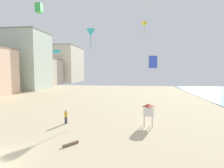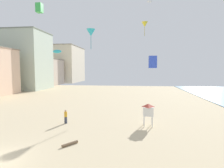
{
  "view_description": "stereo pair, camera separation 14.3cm",
  "coord_description": "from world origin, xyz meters",
  "px_view_note": "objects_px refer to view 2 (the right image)",
  "views": [
    {
      "loc": [
        9.66,
        -11.0,
        6.45
      ],
      "look_at": [
        6.65,
        15.61,
        4.28
      ],
      "focal_mm": 29.17,
      "sensor_mm": 36.0,
      "label": 1
    },
    {
      "loc": [
        9.8,
        -10.99,
        6.45
      ],
      "look_at": [
        6.65,
        15.61,
        4.28
      ],
      "focal_mm": 29.17,
      "sensor_mm": 36.0,
      "label": 2
    }
  ],
  "objects_px": {
    "kite_cyan_delta": "(91,33)",
    "kite_green_box": "(39,8)",
    "kite_blue_box": "(153,62)",
    "kite_cyan_parafoil": "(57,51)",
    "lifeguard_stand": "(148,110)",
    "driftwood_log": "(70,144)",
    "kite_flyer": "(66,116)",
    "kite_white_parafoil": "(150,1)",
    "kite_yellow_delta": "(145,24)"
  },
  "relations": [
    {
      "from": "kite_cyan_delta",
      "to": "kite_cyan_parafoil",
      "type": "distance_m",
      "value": 20.32
    },
    {
      "from": "driftwood_log",
      "to": "kite_green_box",
      "type": "height_order",
      "value": "kite_green_box"
    },
    {
      "from": "kite_yellow_delta",
      "to": "kite_blue_box",
      "type": "height_order",
      "value": "kite_yellow_delta"
    },
    {
      "from": "lifeguard_stand",
      "to": "kite_blue_box",
      "type": "distance_m",
      "value": 5.88
    },
    {
      "from": "kite_cyan_delta",
      "to": "kite_green_box",
      "type": "relative_size",
      "value": 2.14
    },
    {
      "from": "driftwood_log",
      "to": "kite_cyan_delta",
      "type": "relative_size",
      "value": 0.43
    },
    {
      "from": "kite_cyan_delta",
      "to": "kite_green_box",
      "type": "bearing_deg",
      "value": 179.42
    },
    {
      "from": "kite_flyer",
      "to": "kite_cyan_delta",
      "type": "bearing_deg",
      "value": 131.88
    },
    {
      "from": "kite_blue_box",
      "to": "kite_cyan_delta",
      "type": "bearing_deg",
      "value": 136.65
    },
    {
      "from": "kite_yellow_delta",
      "to": "kite_green_box",
      "type": "bearing_deg",
      "value": -148.06
    },
    {
      "from": "lifeguard_stand",
      "to": "kite_white_parafoil",
      "type": "xyz_separation_m",
      "value": [
        1.82,
        23.05,
        20.2
      ]
    },
    {
      "from": "kite_blue_box",
      "to": "kite_green_box",
      "type": "bearing_deg",
      "value": 154.11
    },
    {
      "from": "kite_yellow_delta",
      "to": "kite_blue_box",
      "type": "xyz_separation_m",
      "value": [
        -0.19,
        -21.59,
        -9.63
      ]
    },
    {
      "from": "kite_green_box",
      "to": "kite_cyan_parafoil",
      "type": "xyz_separation_m",
      "value": [
        -3.49,
        15.44,
        -6.26
      ]
    },
    {
      "from": "driftwood_log",
      "to": "kite_white_parafoil",
      "type": "height_order",
      "value": "kite_white_parafoil"
    },
    {
      "from": "kite_yellow_delta",
      "to": "kite_green_box",
      "type": "height_order",
      "value": "kite_green_box"
    },
    {
      "from": "lifeguard_stand",
      "to": "driftwood_log",
      "type": "distance_m",
      "value": 9.53
    },
    {
      "from": "lifeguard_stand",
      "to": "kite_cyan_parafoil",
      "type": "relative_size",
      "value": 1.06
    },
    {
      "from": "kite_cyan_delta",
      "to": "kite_white_parafoil",
      "type": "xyz_separation_m",
      "value": [
        11.06,
        11.75,
        9.16
      ]
    },
    {
      "from": "kite_blue_box",
      "to": "kite_cyan_parafoil",
      "type": "bearing_deg",
      "value": 132.63
    },
    {
      "from": "kite_flyer",
      "to": "kite_white_parafoil",
      "type": "relative_size",
      "value": 1.21
    },
    {
      "from": "kite_flyer",
      "to": "kite_cyan_delta",
      "type": "relative_size",
      "value": 0.47
    },
    {
      "from": "lifeguard_stand",
      "to": "kite_green_box",
      "type": "relative_size",
      "value": 1.57
    },
    {
      "from": "kite_cyan_delta",
      "to": "kite_cyan_parafoil",
      "type": "relative_size",
      "value": 1.45
    },
    {
      "from": "driftwood_log",
      "to": "kite_blue_box",
      "type": "bearing_deg",
      "value": 47.12
    },
    {
      "from": "driftwood_log",
      "to": "kite_yellow_delta",
      "type": "xyz_separation_m",
      "value": [
        7.82,
        29.81,
        16.85
      ]
    },
    {
      "from": "kite_yellow_delta",
      "to": "kite_cyan_parafoil",
      "type": "height_order",
      "value": "kite_yellow_delta"
    },
    {
      "from": "kite_green_box",
      "to": "kite_blue_box",
      "type": "xyz_separation_m",
      "value": [
        19.37,
        -9.4,
        -10.18
      ]
    },
    {
      "from": "kite_green_box",
      "to": "kite_cyan_parafoil",
      "type": "bearing_deg",
      "value": 102.75
    },
    {
      "from": "kite_cyan_delta",
      "to": "kite_flyer",
      "type": "bearing_deg",
      "value": -92.19
    },
    {
      "from": "driftwood_log",
      "to": "kite_blue_box",
      "type": "height_order",
      "value": "kite_blue_box"
    },
    {
      "from": "kite_flyer",
      "to": "kite_yellow_delta",
      "type": "xyz_separation_m",
      "value": [
        10.48,
        23.82,
        16.05
      ]
    },
    {
      "from": "kite_flyer",
      "to": "kite_cyan_delta",
      "type": "distance_m",
      "value": 16.62
    },
    {
      "from": "driftwood_log",
      "to": "kite_cyan_parafoil",
      "type": "xyz_separation_m",
      "value": [
        -15.23,
        33.06,
        11.14
      ]
    },
    {
      "from": "lifeguard_stand",
      "to": "kite_yellow_delta",
      "type": "xyz_separation_m",
      "value": [
        0.8,
        23.59,
        15.13
      ]
    },
    {
      "from": "lifeguard_stand",
      "to": "kite_blue_box",
      "type": "height_order",
      "value": "kite_blue_box"
    },
    {
      "from": "kite_flyer",
      "to": "kite_green_box",
      "type": "distance_m",
      "value": 22.2
    },
    {
      "from": "kite_yellow_delta",
      "to": "lifeguard_stand",
      "type": "bearing_deg",
      "value": -91.95
    },
    {
      "from": "kite_white_parafoil",
      "to": "kite_cyan_delta",
      "type": "bearing_deg",
      "value": -133.27
    },
    {
      "from": "kite_green_box",
      "to": "kite_blue_box",
      "type": "distance_m",
      "value": 23.82
    },
    {
      "from": "kite_yellow_delta",
      "to": "kite_blue_box",
      "type": "relative_size",
      "value": 2.21
    },
    {
      "from": "lifeguard_stand",
      "to": "kite_blue_box",
      "type": "relative_size",
      "value": 1.73
    },
    {
      "from": "kite_white_parafoil",
      "to": "kite_cyan_parafoil",
      "type": "relative_size",
      "value": 0.56
    },
    {
      "from": "kite_white_parafoil",
      "to": "kite_cyan_parafoil",
      "type": "height_order",
      "value": "kite_white_parafoil"
    },
    {
      "from": "kite_cyan_delta",
      "to": "kite_yellow_delta",
      "type": "xyz_separation_m",
      "value": [
        10.04,
        12.29,
        4.08
      ]
    },
    {
      "from": "kite_cyan_parafoil",
      "to": "driftwood_log",
      "type": "bearing_deg",
      "value": -65.26
    },
    {
      "from": "lifeguard_stand",
      "to": "kite_blue_box",
      "type": "xyz_separation_m",
      "value": [
        0.62,
        2.0,
        5.5
      ]
    },
    {
      "from": "kite_cyan_parafoil",
      "to": "lifeguard_stand",
      "type": "bearing_deg",
      "value": -50.34
    },
    {
      "from": "kite_flyer",
      "to": "kite_blue_box",
      "type": "distance_m",
      "value": 12.33
    },
    {
      "from": "kite_flyer",
      "to": "kite_white_parafoil",
      "type": "height_order",
      "value": "kite_white_parafoil"
    }
  ]
}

